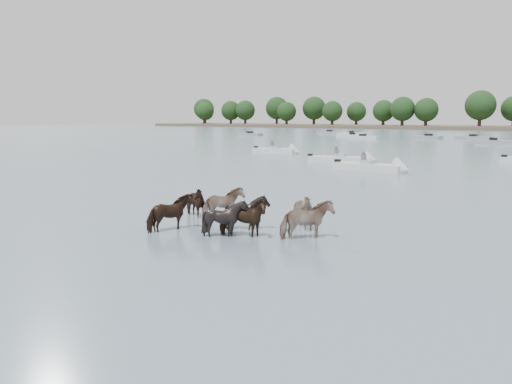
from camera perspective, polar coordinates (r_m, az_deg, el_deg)
The scene contains 7 objects.
ground at distance 16.25m, azimuth -7.04°, elevation -4.47°, with size 400.00×400.00×0.00m, color slate.
shoreline at distance 180.64m, azimuth 9.98°, elevation 7.29°, with size 160.00×30.00×1.00m, color #4C4233.
pony_herd at distance 16.37m, azimuth -2.02°, elevation -2.48°, with size 6.66×4.23×1.34m.
motorboat_a at distance 41.06m, azimuth 10.50°, elevation 3.55°, with size 5.68×2.92×1.92m.
motorboat_b at distance 35.08m, azimuth 13.65°, elevation 2.64°, with size 5.50×1.83×1.92m.
motorboat_f at distance 51.34m, azimuth 2.93°, elevation 4.62°, with size 5.19×2.30×1.92m.
treeline at distance 178.22m, azimuth 10.73°, elevation 9.20°, with size 149.42×21.25×12.45m.
Camera 1 is at (10.95, -11.45, 3.60)m, focal length 35.63 mm.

